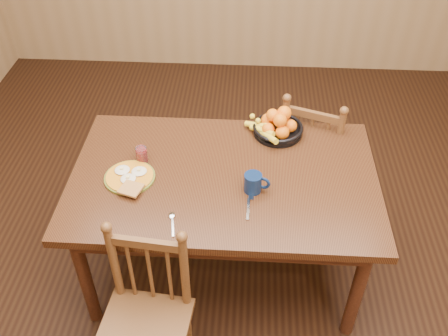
# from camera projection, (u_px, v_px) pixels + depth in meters

# --- Properties ---
(room) EXTENTS (4.52, 5.02, 2.72)m
(room) POSITION_uv_depth(u_px,v_px,m) (224.00, 74.00, 2.21)
(room) COLOR black
(room) RESTS_ON ground
(dining_table) EXTENTS (1.60, 1.00, 0.75)m
(dining_table) POSITION_uv_depth(u_px,v_px,m) (224.00, 187.00, 2.66)
(dining_table) COLOR black
(dining_table) RESTS_ON ground
(chair_far) EXTENTS (0.51, 0.50, 0.90)m
(chair_far) POSITION_uv_depth(u_px,v_px,m) (312.00, 153.00, 3.23)
(chair_far) COLOR #482A15
(chair_far) RESTS_ON ground
(chair_near) EXTENTS (0.44, 0.42, 0.89)m
(chair_near) POSITION_uv_depth(u_px,v_px,m) (146.00, 320.00, 2.31)
(chair_near) COLOR #482A15
(chair_near) RESTS_ON ground
(breakfast_plate) EXTENTS (0.26, 0.30, 0.04)m
(breakfast_plate) POSITION_uv_depth(u_px,v_px,m) (130.00, 177.00, 2.57)
(breakfast_plate) COLOR #59601E
(breakfast_plate) RESTS_ON dining_table
(fork) EXTENTS (0.03, 0.18, 0.00)m
(fork) POSITION_uv_depth(u_px,v_px,m) (249.00, 205.00, 2.43)
(fork) COLOR silver
(fork) RESTS_ON dining_table
(spoon) EXTENTS (0.05, 0.16, 0.01)m
(spoon) POSITION_uv_depth(u_px,v_px,m) (172.00, 219.00, 2.36)
(spoon) COLOR silver
(spoon) RESTS_ON dining_table
(coffee_mug) EXTENTS (0.13, 0.09, 0.10)m
(coffee_mug) POSITION_uv_depth(u_px,v_px,m) (254.00, 183.00, 2.48)
(coffee_mug) COLOR #0B1B3D
(coffee_mug) RESTS_ON dining_table
(juice_glass) EXTENTS (0.06, 0.06, 0.09)m
(juice_glass) POSITION_uv_depth(u_px,v_px,m) (142.00, 155.00, 2.66)
(juice_glass) COLOR silver
(juice_glass) RESTS_ON dining_table
(fruit_bowl) EXTENTS (0.32, 0.32, 0.17)m
(fruit_bowl) POSITION_uv_depth(u_px,v_px,m) (277.00, 126.00, 2.84)
(fruit_bowl) COLOR black
(fruit_bowl) RESTS_ON dining_table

